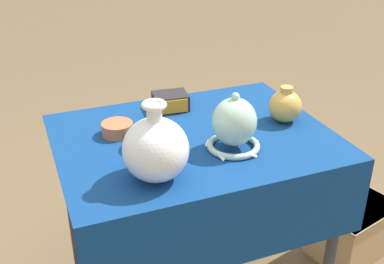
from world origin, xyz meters
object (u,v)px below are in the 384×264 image
(pot_squat_terracotta, at_px, (117,129))
(wooden_crate, at_px, (352,227))
(pot_squat_teal, at_px, (148,141))
(vase_tall_bulbous, at_px, (156,149))
(vase_dome_bell, at_px, (234,126))
(mosaic_tile_box, at_px, (170,102))
(jar_round_ochre, at_px, (285,106))

(pot_squat_terracotta, distance_m, wooden_crate, 1.23)
(wooden_crate, bearing_deg, pot_squat_teal, 164.60)
(vase_tall_bulbous, distance_m, vase_dome_bell, 0.31)
(mosaic_tile_box, xyz_separation_m, pot_squat_terracotta, (-0.25, -0.14, -0.01))
(mosaic_tile_box, distance_m, wooden_crate, 1.06)
(wooden_crate, bearing_deg, vase_tall_bulbous, 175.95)
(vase_dome_bell, bearing_deg, pot_squat_terracotta, 144.31)
(vase_tall_bulbous, bearing_deg, pot_squat_terracotta, 97.30)
(pot_squat_terracotta, bearing_deg, vase_dome_bell, -35.69)
(mosaic_tile_box, height_order, wooden_crate, mosaic_tile_box)
(pot_squat_teal, bearing_deg, vase_dome_bell, -23.17)
(vase_dome_bell, xyz_separation_m, pot_squat_terracotta, (-0.34, 0.25, -0.06))
(mosaic_tile_box, relative_size, wooden_crate, 0.34)
(mosaic_tile_box, bearing_deg, pot_squat_terracotta, -144.37)
(pot_squat_teal, bearing_deg, pot_squat_terracotta, 119.69)
(vase_tall_bulbous, bearing_deg, jar_round_ochre, 19.88)
(vase_tall_bulbous, bearing_deg, mosaic_tile_box, 66.42)
(vase_tall_bulbous, height_order, mosaic_tile_box, vase_tall_bulbous)
(mosaic_tile_box, distance_m, jar_round_ochre, 0.46)
(pot_squat_teal, distance_m, wooden_crate, 1.16)
(vase_tall_bulbous, height_order, jar_round_ochre, vase_tall_bulbous)
(vase_dome_bell, height_order, pot_squat_teal, vase_dome_bell)
(pot_squat_terracotta, xyz_separation_m, jar_round_ochre, (0.62, -0.12, 0.04))
(vase_dome_bell, relative_size, wooden_crate, 0.50)
(mosaic_tile_box, xyz_separation_m, wooden_crate, (0.79, -0.29, -0.65))
(vase_tall_bulbous, height_order, vase_dome_bell, vase_tall_bulbous)
(vase_dome_bell, height_order, jar_round_ochre, vase_dome_bell)
(jar_round_ochre, bearing_deg, mosaic_tile_box, 144.29)
(vase_dome_bell, bearing_deg, wooden_crate, 8.70)
(wooden_crate, bearing_deg, pot_squat_terracotta, 157.38)
(pot_squat_terracotta, xyz_separation_m, wooden_crate, (1.04, -0.14, -0.64))
(vase_dome_bell, height_order, wooden_crate, vase_dome_bell)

